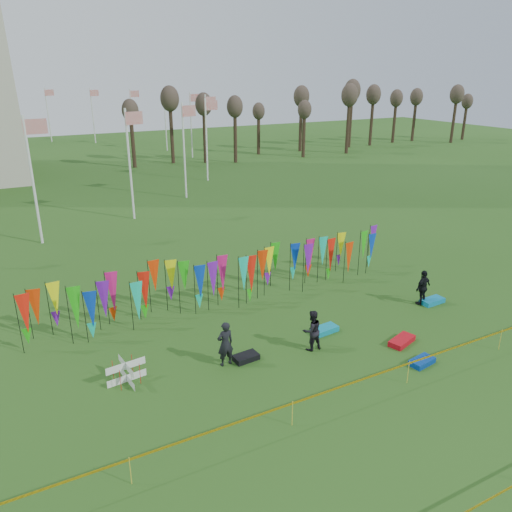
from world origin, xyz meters
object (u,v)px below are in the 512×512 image
person_mid (312,330)px  kite_bag_teal (432,301)px  kite_bag_blue (422,362)px  person_left (225,344)px  kite_bag_black (246,357)px  box_kite (126,372)px  kite_bag_turquoise (325,330)px  kite_bag_red (402,341)px  person_right (423,287)px

person_mid → kite_bag_teal: 7.56m
kite_bag_blue → person_left: bearing=152.4°
kite_bag_blue → kite_bag_black: bearing=149.6°
box_kite → kite_bag_turquoise: (8.36, -0.31, -0.30)m
person_left → kite_bag_black: bearing=172.0°
person_mid → kite_bag_teal: size_ratio=1.42×
kite_bag_red → person_left: bearing=164.5°
box_kite → kite_bag_black: size_ratio=0.86×
person_left → kite_bag_teal: person_left is taller
person_mid → kite_bag_turquoise: bearing=-144.5°
person_mid → kite_bag_turquoise: 1.72m
kite_bag_red → kite_bag_teal: bearing=28.6°
box_kite → kite_bag_teal: box_kite is taller
kite_bag_red → kite_bag_teal: kite_bag_red is taller
kite_bag_turquoise → kite_bag_teal: (6.19, -0.10, -0.00)m
kite_bag_red → kite_bag_teal: size_ratio=1.06×
kite_bag_blue → kite_bag_red: bearing=74.8°
person_left → box_kite: bearing=-12.9°
box_kite → kite_bag_black: (4.41, -0.68, -0.30)m
person_right → kite_bag_red: 4.21m
person_left → kite_bag_teal: size_ratio=1.51×
person_right → kite_bag_turquoise: bearing=-10.3°
kite_bag_blue → kite_bag_black: (-5.78, 3.39, 0.00)m
box_kite → kite_bag_blue: size_ratio=0.81×
kite_bag_red → kite_bag_black: (-6.19, 1.87, -0.00)m
box_kite → kite_bag_turquoise: 8.37m
kite_bag_black → kite_bag_teal: bearing=1.6°
person_mid → kite_bag_blue: 4.30m
kite_bag_turquoise → person_mid: bearing=-145.4°
person_right → kite_bag_blue: size_ratio=1.69×
box_kite → kite_bag_teal: 14.57m
kite_bag_turquoise → kite_bag_red: bearing=-45.2°
person_right → kite_bag_teal: size_ratio=1.45×
person_mid → kite_bag_turquoise: person_mid is taller
person_left → kite_bag_black: size_ratio=1.87×
kite_bag_teal → box_kite: bearing=178.4°
kite_bag_turquoise → kite_bag_red: (2.24, -2.25, 0.00)m
person_right → kite_bag_teal: person_right is taller
box_kite → person_mid: (7.08, -1.19, 0.43)m
kite_bag_black → kite_bag_blue: bearing=-30.4°
kite_bag_teal → person_left: bearing=-178.9°
kite_bag_blue → kite_bag_teal: bearing=40.0°
box_kite → kite_bag_turquoise: box_kite is taller
person_mid → kite_bag_red: (3.52, -1.36, -0.73)m
box_kite → person_right: (14.02, -0.22, 0.45)m
person_mid → kite_bag_black: (-2.67, 0.51, -0.73)m
box_kite → kite_bag_blue: (10.19, -4.07, -0.30)m
box_kite → kite_bag_teal: bearing=-1.6°
kite_bag_turquoise → person_right: bearing=0.9°
person_right → person_mid: bearing=-3.2°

